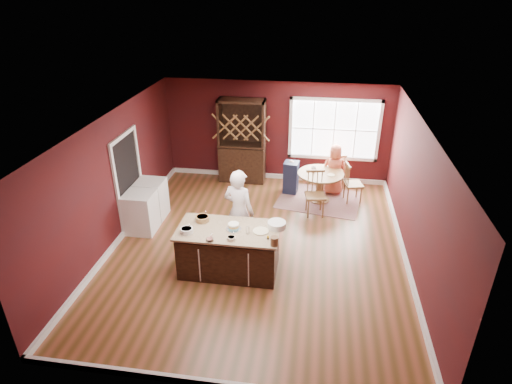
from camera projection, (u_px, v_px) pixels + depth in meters
The scene contains 28 objects.
room_shell at pixel (258, 190), 8.36m from camera, with size 7.00×7.00×7.00m.
window at pixel (334, 130), 11.15m from camera, with size 2.36×0.10×1.66m, color white, non-canonical shape.
doorway at pixel (129, 182), 9.43m from camera, with size 0.08×1.26×2.13m, color white, non-canonical shape.
kitchen_island at pixel (229, 251), 8.07m from camera, with size 1.89×0.99×0.92m.
dining_table at pixel (320, 181), 10.61m from camera, with size 1.13×1.13×0.75m.
baker at pixel (239, 212), 8.48m from camera, with size 0.66×0.43×1.80m, color silver.
layer_cake at pixel (234, 226), 7.84m from camera, with size 0.28×0.28×0.12m, color white, non-canonical shape.
bowl_blue at pixel (187, 230), 7.74m from camera, with size 0.23×0.23×0.09m, color silver.
bowl_yellow at pixel (202, 219), 8.11m from camera, with size 0.27×0.27×0.10m, color olive.
bowl_pink at pixel (210, 240), 7.51m from camera, with size 0.14×0.14×0.05m, color white.
bowl_olive at pixel (231, 238), 7.54m from camera, with size 0.15×0.15×0.06m, color #F2ECB7.
drinking_glass at pixel (248, 230), 7.69m from camera, with size 0.07×0.07×0.14m, color silver.
dinner_plate at pixel (261, 231), 7.79m from camera, with size 0.29×0.29×0.02m, color beige.
white_tub at pixel (277, 225), 7.89m from camera, with size 0.34×0.34×0.12m, color white.
stoneware_crock at pixel (274, 241), 7.36m from camera, with size 0.14×0.14×0.16m, color brown.
toy_figurine at pixel (268, 237), 7.55m from camera, with size 0.04×0.04×0.07m, color yellow, non-canonical shape.
rug at pixel (319, 200), 10.85m from camera, with size 2.00×1.54×0.01m, color brown.
chair_east at pixel (354, 182), 10.58m from camera, with size 0.43×0.41×1.03m, color brown, non-canonical shape.
chair_south at pixel (315, 194), 9.96m from camera, with size 0.45×0.43×1.08m, color brown, non-canonical shape.
chair_north at pixel (336, 170), 11.27m from camera, with size 0.42×0.40×1.00m, color brown, non-canonical shape.
seated_woman at pixel (334, 169), 10.92m from camera, with size 0.65×0.42×1.32m, color #CB5F43.
high_chair at pixel (291, 177), 11.05m from camera, with size 0.36×0.36×0.88m, color black, non-canonical shape.
toddler at pixel (292, 164), 10.89m from camera, with size 0.18×0.14×0.26m, color #8CA5BF, non-canonical shape.
table_plate at pixel (331, 175), 10.39m from camera, with size 0.19×0.19×0.01m, color beige.
table_cup at pixel (314, 169), 10.62m from camera, with size 0.12×0.12×0.10m, color silver.
hutch at pixel (242, 141), 11.42m from camera, with size 1.24×0.52×2.27m, color #412211.
washer at pixel (141, 212), 9.36m from camera, with size 0.63×0.61×0.91m, color white.
dryer at pixel (152, 199), 9.92m from camera, with size 0.63×0.61×0.91m, color white.
Camera 1 is at (1.06, -7.40, 5.08)m, focal length 30.00 mm.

